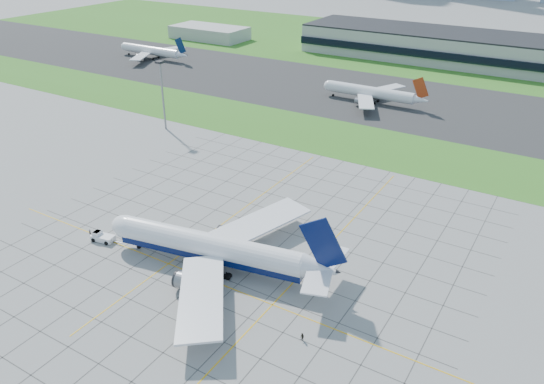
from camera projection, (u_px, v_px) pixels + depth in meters
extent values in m
plane|color=gray|center=(208.00, 273.00, 118.51)|extent=(1400.00, 1400.00, 0.00)
cube|color=#397722|center=(364.00, 144.00, 186.83)|extent=(700.00, 35.00, 0.04)
cube|color=#383838|center=(414.00, 103.00, 228.59)|extent=(700.00, 75.00, 0.04)
cube|color=#397722|center=(473.00, 54.00, 312.10)|extent=(700.00, 145.00, 0.04)
cube|color=#474744|center=(94.00, 202.00, 148.33)|extent=(0.18, 130.00, 0.02)
cube|color=#474744|center=(114.00, 209.00, 144.63)|extent=(0.18, 130.00, 0.02)
cube|color=#474744|center=(136.00, 217.00, 140.92)|extent=(0.18, 130.00, 0.02)
cube|color=#474744|center=(158.00, 225.00, 137.21)|extent=(0.18, 130.00, 0.02)
cube|color=#474744|center=(182.00, 233.00, 133.51)|extent=(0.18, 130.00, 0.02)
cube|color=#474744|center=(207.00, 242.00, 129.80)|extent=(0.18, 130.00, 0.02)
cube|color=#474744|center=(234.00, 251.00, 126.10)|extent=(0.18, 130.00, 0.02)
cube|color=#474744|center=(262.00, 261.00, 122.39)|extent=(0.18, 130.00, 0.02)
cube|color=#474744|center=(293.00, 272.00, 118.69)|extent=(0.18, 130.00, 0.02)
cube|color=#474744|center=(325.00, 283.00, 114.98)|extent=(0.18, 130.00, 0.02)
cube|color=#474744|center=(359.00, 296.00, 111.28)|extent=(0.18, 130.00, 0.02)
cube|color=#474744|center=(395.00, 309.00, 107.57)|extent=(0.18, 130.00, 0.02)
cube|color=#474744|center=(435.00, 322.00, 103.86)|extent=(0.18, 130.00, 0.02)
cube|color=#474744|center=(98.00, 364.00, 94.21)|extent=(110.00, 0.18, 0.02)
cube|color=#474744|center=(131.00, 337.00, 100.28)|extent=(110.00, 0.18, 0.02)
cube|color=#474744|center=(160.00, 313.00, 106.36)|extent=(110.00, 0.18, 0.02)
cube|color=#474744|center=(185.00, 292.00, 112.43)|extent=(110.00, 0.18, 0.02)
cube|color=#474744|center=(208.00, 273.00, 118.51)|extent=(110.00, 0.18, 0.02)
cube|color=#474744|center=(229.00, 255.00, 124.58)|extent=(110.00, 0.18, 0.02)
cube|color=#474744|center=(248.00, 240.00, 130.65)|extent=(110.00, 0.18, 0.02)
cube|color=#474744|center=(265.00, 226.00, 136.73)|extent=(110.00, 0.18, 0.02)
cube|color=#474744|center=(281.00, 213.00, 142.80)|extent=(110.00, 0.18, 0.02)
cube|color=#474744|center=(295.00, 201.00, 148.87)|extent=(110.00, 0.18, 0.02)
cube|color=#474744|center=(309.00, 190.00, 154.95)|extent=(110.00, 0.18, 0.02)
cube|color=#474744|center=(321.00, 180.00, 161.02)|extent=(110.00, 0.18, 0.02)
cube|color=#474744|center=(332.00, 170.00, 167.10)|extent=(110.00, 0.18, 0.02)
cube|color=#EFB20C|center=(203.00, 277.00, 116.98)|extent=(120.00, 0.25, 0.03)
cube|color=#EFB20C|center=(225.00, 222.00, 138.32)|extent=(0.25, 100.00, 0.03)
cube|color=#EFB20C|center=(321.00, 253.00, 125.35)|extent=(0.25, 100.00, 0.03)
cube|color=#B7B7B2|center=(544.00, 58.00, 271.18)|extent=(260.00, 42.00, 15.00)
cube|color=black|center=(538.00, 68.00, 255.08)|extent=(260.00, 1.00, 4.00)
cube|color=#B7B7B2|center=(209.00, 33.00, 350.23)|extent=(50.00, 25.00, 8.00)
cylinder|color=gray|center=(163.00, 97.00, 194.57)|extent=(0.70, 0.70, 25.00)
cube|color=black|center=(160.00, 62.00, 188.76)|extent=(2.50, 2.50, 0.80)
cylinder|color=white|center=(211.00, 246.00, 118.46)|extent=(44.32, 13.29, 5.74)
cube|color=#071346|center=(211.00, 253.00, 119.29)|extent=(44.25, 12.91, 1.53)
ellipsoid|color=white|center=(128.00, 227.00, 125.60)|extent=(10.04, 7.24, 5.74)
cube|color=black|center=(120.00, 224.00, 126.06)|extent=(2.60, 3.38, 0.57)
cone|color=white|center=(319.00, 269.00, 110.11)|extent=(8.48, 6.70, 5.45)
cube|color=#071346|center=(323.00, 244.00, 107.02)|extent=(10.35, 2.28, 12.21)
cube|color=white|center=(261.00, 222.00, 129.71)|extent=(15.67, 28.12, 0.93)
cube|color=white|center=(201.00, 295.00, 104.37)|extent=(22.71, 26.73, 0.93)
cylinder|color=slate|center=(231.00, 235.00, 128.09)|extent=(6.75, 4.66, 3.63)
cylinder|color=slate|center=(190.00, 282.00, 111.46)|extent=(6.75, 4.66, 3.63)
cylinder|color=gray|center=(139.00, 244.00, 126.70)|extent=(0.40, 0.40, 2.49)
cylinder|color=black|center=(139.00, 247.00, 127.03)|extent=(1.12, 0.65, 1.05)
cylinder|color=black|center=(237.00, 261.00, 121.61)|extent=(1.42, 1.35, 1.24)
cylinder|color=black|center=(225.00, 276.00, 116.54)|extent=(1.42, 1.35, 1.24)
cube|color=white|center=(103.00, 238.00, 129.95)|extent=(6.13, 3.64, 1.34)
cube|color=white|center=(97.00, 233.00, 130.01)|extent=(2.06, 2.37, 1.05)
cube|color=black|center=(97.00, 233.00, 129.92)|extent=(1.84, 2.15, 0.67)
cube|color=gray|center=(117.00, 242.00, 128.75)|extent=(2.86, 0.67, 0.17)
cylinder|color=black|center=(100.00, 235.00, 131.76)|extent=(1.12, 0.65, 1.05)
cylinder|color=black|center=(94.00, 240.00, 129.69)|extent=(1.12, 0.65, 1.05)
cylinder|color=black|center=(113.00, 238.00, 130.51)|extent=(1.12, 0.65, 1.05)
cylinder|color=black|center=(106.00, 243.00, 128.45)|extent=(1.12, 0.65, 1.05)
imported|color=black|center=(90.00, 232.00, 132.35)|extent=(0.49, 0.64, 1.57)
imported|color=black|center=(302.00, 337.00, 99.01)|extent=(1.01, 0.90, 1.71)
cylinder|color=white|center=(151.00, 50.00, 300.25)|extent=(39.96, 4.80, 4.80)
cube|color=#072049|center=(180.00, 46.00, 287.68)|extent=(7.46, 0.40, 9.15)
cube|color=white|center=(168.00, 49.00, 307.68)|extent=(13.89, 20.66, 0.40)
cube|color=white|center=(141.00, 56.00, 290.98)|extent=(13.89, 20.66, 0.40)
cylinder|color=black|center=(159.00, 57.00, 302.21)|extent=(1.00, 1.00, 1.00)
cylinder|color=black|center=(153.00, 59.00, 298.86)|extent=(1.00, 1.00, 1.00)
cylinder|color=white|center=(370.00, 92.00, 227.53)|extent=(38.68, 4.80, 4.80)
cube|color=#A63113|center=(421.00, 88.00, 215.29)|extent=(7.46, 0.40, 9.15)
cube|color=white|center=(385.00, 89.00, 235.00)|extent=(13.89, 20.66, 0.40)
cube|color=white|center=(366.00, 101.00, 218.30)|extent=(13.89, 20.66, 0.40)
cylinder|color=black|center=(378.00, 101.00, 229.53)|extent=(1.00, 1.00, 1.00)
cylinder|color=black|center=(374.00, 104.00, 226.19)|extent=(1.00, 1.00, 1.00)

